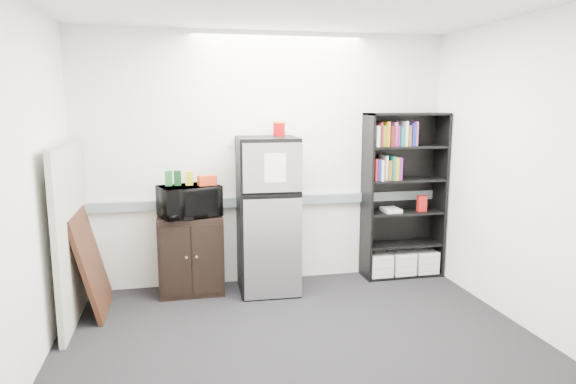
% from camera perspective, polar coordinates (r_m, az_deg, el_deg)
% --- Properties ---
extents(floor, '(4.00, 4.00, 0.00)m').
position_cam_1_polar(floor, '(4.29, 1.89, -17.26)').
color(floor, black).
rests_on(floor, ground).
extents(wall_back, '(4.00, 0.02, 2.70)m').
position_cam_1_polar(wall_back, '(5.57, -2.42, 3.61)').
color(wall_back, white).
rests_on(wall_back, floor).
extents(wall_right, '(0.02, 3.50, 2.70)m').
position_cam_1_polar(wall_right, '(4.77, 26.02, 1.55)').
color(wall_right, white).
rests_on(wall_right, floor).
extents(wall_left, '(0.02, 3.50, 2.70)m').
position_cam_1_polar(wall_left, '(3.90, -27.82, -0.24)').
color(wall_left, white).
rests_on(wall_left, floor).
extents(electrical_raceway, '(3.92, 0.05, 0.10)m').
position_cam_1_polar(electrical_raceway, '(5.60, -2.34, -1.00)').
color(electrical_raceway, gray).
rests_on(electrical_raceway, wall_back).
extents(wall_note, '(0.14, 0.00, 0.10)m').
position_cam_1_polar(wall_note, '(5.49, -6.04, 5.57)').
color(wall_note, white).
rests_on(wall_note, wall_back).
extents(bookshelf, '(0.90, 0.34, 1.85)m').
position_cam_1_polar(bookshelf, '(5.91, 12.69, -0.54)').
color(bookshelf, black).
rests_on(bookshelf, floor).
extents(cubicle_partition, '(0.06, 1.30, 1.62)m').
position_cam_1_polar(cubicle_partition, '(5.01, -22.97, -4.14)').
color(cubicle_partition, '#A6A193').
rests_on(cubicle_partition, floor).
extents(cabinet, '(0.65, 0.44, 0.82)m').
position_cam_1_polar(cabinet, '(5.43, -10.73, -6.87)').
color(cabinet, black).
rests_on(cabinet, floor).
extents(microwave, '(0.67, 0.55, 0.32)m').
position_cam_1_polar(microwave, '(5.28, -10.93, -1.00)').
color(microwave, black).
rests_on(microwave, cabinet).
extents(snack_box_a, '(0.07, 0.05, 0.15)m').
position_cam_1_polar(snack_box_a, '(5.28, -13.13, 1.49)').
color(snack_box_a, '#195A23').
rests_on(snack_box_a, microwave).
extents(snack_box_b, '(0.07, 0.05, 0.15)m').
position_cam_1_polar(snack_box_b, '(5.28, -12.18, 1.52)').
color(snack_box_b, '#0B3411').
rests_on(snack_box_b, microwave).
extents(snack_box_c, '(0.08, 0.06, 0.14)m').
position_cam_1_polar(snack_box_c, '(5.28, -10.91, 1.51)').
color(snack_box_c, gold).
rests_on(snack_box_c, microwave).
extents(snack_bag, '(0.20, 0.14, 0.10)m').
position_cam_1_polar(snack_bag, '(5.24, -8.97, 1.29)').
color(snack_bag, red).
rests_on(snack_bag, microwave).
extents(refrigerator, '(0.63, 0.65, 1.62)m').
position_cam_1_polar(refrigerator, '(5.33, -2.27, -2.59)').
color(refrigerator, black).
rests_on(refrigerator, floor).
extents(coffee_can, '(0.13, 0.13, 0.17)m').
position_cam_1_polar(coffee_can, '(5.36, -1.00, 7.17)').
color(coffee_can, '#9E0709').
rests_on(coffee_can, refrigerator).
extents(framed_poster, '(0.27, 0.76, 0.96)m').
position_cam_1_polar(framed_poster, '(5.18, -21.04, -7.24)').
color(framed_poster, black).
rests_on(framed_poster, floor).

